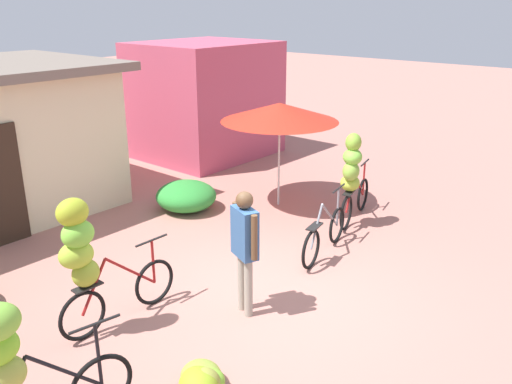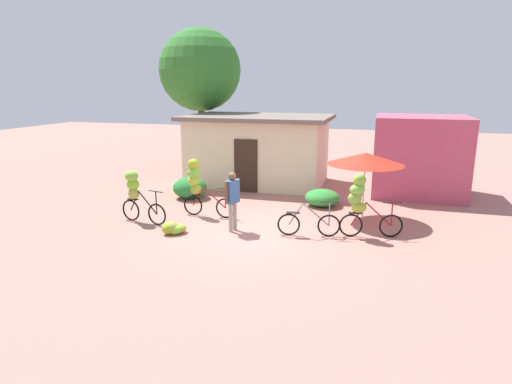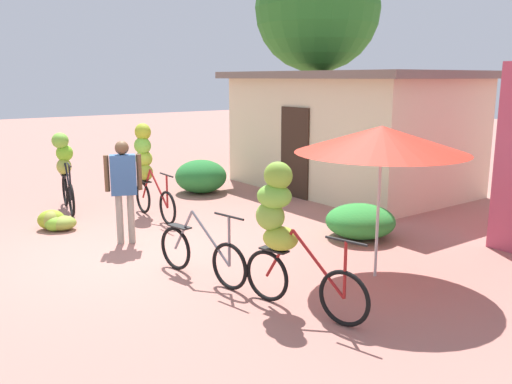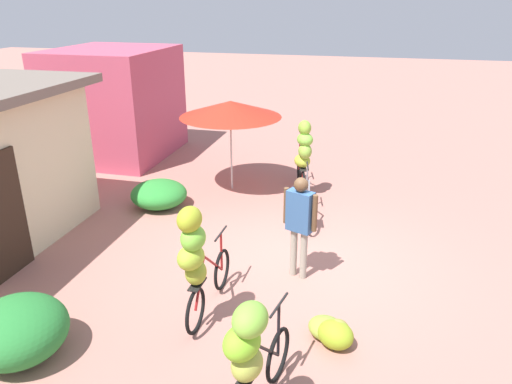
% 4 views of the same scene
% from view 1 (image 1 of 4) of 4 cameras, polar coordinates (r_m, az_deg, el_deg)
% --- Properties ---
extents(ground_plane, '(60.00, 60.00, 0.00)m').
position_cam_1_polar(ground_plane, '(7.58, 1.07, -10.94)').
color(ground_plane, '#AB7165').
extents(shop_pink, '(3.20, 2.80, 2.87)m').
position_cam_1_polar(shop_pink, '(14.19, -5.41, 9.67)').
color(shop_pink, '#BD4A64').
rests_on(shop_pink, ground).
extents(hedge_bush_front_right, '(1.15, 1.17, 0.56)m').
position_cam_1_polar(hedge_bush_front_right, '(10.53, -7.36, -0.41)').
color(hedge_bush_front_right, '#2E8C35').
rests_on(hedge_bush_front_right, ground).
extents(market_umbrella, '(2.24, 2.24, 2.03)m').
position_cam_1_polar(market_umbrella, '(10.31, 2.50, 8.40)').
color(market_umbrella, beige).
rests_on(market_umbrella, ground).
extents(bicycle_leftmost, '(1.61, 0.50, 1.54)m').
position_cam_1_polar(bicycle_leftmost, '(5.25, -24.24, -16.12)').
color(bicycle_leftmost, black).
rests_on(bicycle_leftmost, ground).
extents(bicycle_near_pile, '(1.70, 0.40, 1.77)m').
position_cam_1_polar(bicycle_near_pile, '(6.65, -17.24, -6.44)').
color(bicycle_near_pile, black).
rests_on(bicycle_near_pile, ground).
extents(bicycle_center_loaded, '(1.66, 0.37, 0.97)m').
position_cam_1_polar(bicycle_center_loaded, '(8.67, 7.24, -4.45)').
color(bicycle_center_loaded, black).
rests_on(bicycle_center_loaded, ground).
extents(bicycle_by_shop, '(1.65, 0.59, 1.71)m').
position_cam_1_polar(bicycle_by_shop, '(9.65, 10.11, 1.89)').
color(bicycle_by_shop, black).
rests_on(bicycle_by_shop, ground).
extents(banana_pile_on_ground, '(0.76, 0.76, 0.35)m').
position_cam_1_polar(banana_pile_on_ground, '(5.89, -5.73, -19.31)').
color(banana_pile_on_ground, '#979B3B').
rests_on(banana_pile_on_ground, ground).
extents(person_vendor, '(0.33, 0.55, 1.67)m').
position_cam_1_polar(person_vendor, '(6.76, -1.19, -5.12)').
color(person_vendor, gray).
rests_on(person_vendor, ground).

